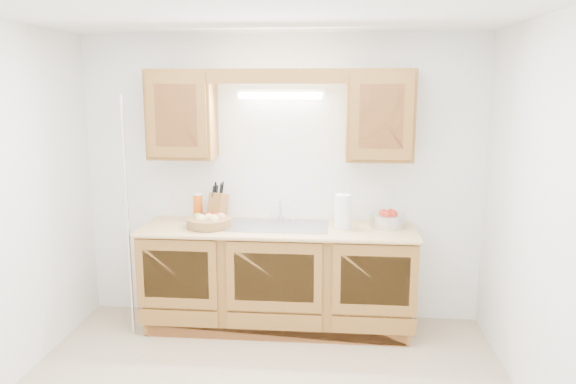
# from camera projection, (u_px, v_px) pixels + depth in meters

# --- Properties ---
(room) EXTENTS (3.52, 3.50, 2.50)m
(room) POSITION_uv_depth(u_px,v_px,m) (257.00, 220.00, 3.48)
(room) COLOR tan
(room) RESTS_ON ground
(base_cabinets) EXTENTS (2.20, 0.60, 0.86)m
(base_cabinets) POSITION_uv_depth(u_px,v_px,m) (278.00, 278.00, 4.81)
(base_cabinets) COLOR brown
(base_cabinets) RESTS_ON ground
(countertop) EXTENTS (2.30, 0.63, 0.04)m
(countertop) POSITION_uv_depth(u_px,v_px,m) (278.00, 229.00, 4.71)
(countertop) COLOR #E6BB79
(countertop) RESTS_ON base_cabinets
(upper_cabinet_left) EXTENTS (0.55, 0.33, 0.75)m
(upper_cabinet_left) POSITION_uv_depth(u_px,v_px,m) (182.00, 114.00, 4.75)
(upper_cabinet_left) COLOR brown
(upper_cabinet_left) RESTS_ON room
(upper_cabinet_right) EXTENTS (0.55, 0.33, 0.75)m
(upper_cabinet_right) POSITION_uv_depth(u_px,v_px,m) (380.00, 115.00, 4.60)
(upper_cabinet_right) COLOR brown
(upper_cabinet_right) RESTS_ON room
(valance) EXTENTS (2.20, 0.05, 0.12)m
(valance) POSITION_uv_depth(u_px,v_px,m) (277.00, 76.00, 4.48)
(valance) COLOR brown
(valance) RESTS_ON room
(fluorescent_fixture) EXTENTS (0.76, 0.08, 0.08)m
(fluorescent_fixture) POSITION_uv_depth(u_px,v_px,m) (280.00, 94.00, 4.72)
(fluorescent_fixture) COLOR white
(fluorescent_fixture) RESTS_ON room
(sink) EXTENTS (0.84, 0.46, 0.36)m
(sink) POSITION_uv_depth(u_px,v_px,m) (278.00, 234.00, 4.74)
(sink) COLOR #9E9EA3
(sink) RESTS_ON countertop
(wire_shelf_pole) EXTENTS (0.03, 0.03, 2.00)m
(wire_shelf_pole) POSITION_uv_depth(u_px,v_px,m) (128.00, 219.00, 4.55)
(wire_shelf_pole) COLOR silver
(wire_shelf_pole) RESTS_ON ground
(outlet_plate) EXTENTS (0.08, 0.01, 0.12)m
(outlet_plate) POSITION_uv_depth(u_px,v_px,m) (390.00, 193.00, 4.87)
(outlet_plate) COLOR white
(outlet_plate) RESTS_ON room
(fruit_basket) EXTENTS (0.47, 0.47, 0.11)m
(fruit_basket) POSITION_uv_depth(u_px,v_px,m) (209.00, 221.00, 4.69)
(fruit_basket) COLOR #9C6C3E
(fruit_basket) RESTS_ON countertop
(knife_block) EXTENTS (0.18, 0.23, 0.36)m
(knife_block) POSITION_uv_depth(u_px,v_px,m) (218.00, 207.00, 4.87)
(knife_block) COLOR brown
(knife_block) RESTS_ON countertop
(orange_canister) EXTENTS (0.10, 0.10, 0.24)m
(orange_canister) POSITION_uv_depth(u_px,v_px,m) (198.00, 207.00, 4.91)
(orange_canister) COLOR #DF590C
(orange_canister) RESTS_ON countertop
(soap_bottle) EXTENTS (0.08, 0.08, 0.17)m
(soap_bottle) POSITION_uv_depth(u_px,v_px,m) (218.00, 211.00, 4.90)
(soap_bottle) COLOR blue
(soap_bottle) RESTS_ON countertop
(sponge) EXTENTS (0.14, 0.11, 0.02)m
(sponge) POSITION_uv_depth(u_px,v_px,m) (342.00, 220.00, 4.91)
(sponge) COLOR #CC333F
(sponge) RESTS_ON countertop
(paper_towel) EXTENTS (0.16, 0.16, 0.34)m
(paper_towel) POSITION_uv_depth(u_px,v_px,m) (343.00, 212.00, 4.64)
(paper_towel) COLOR silver
(paper_towel) RESTS_ON countertop
(apple_bowl) EXTENTS (0.39, 0.39, 0.15)m
(apple_bowl) POSITION_uv_depth(u_px,v_px,m) (387.00, 219.00, 4.68)
(apple_bowl) COLOR silver
(apple_bowl) RESTS_ON countertop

